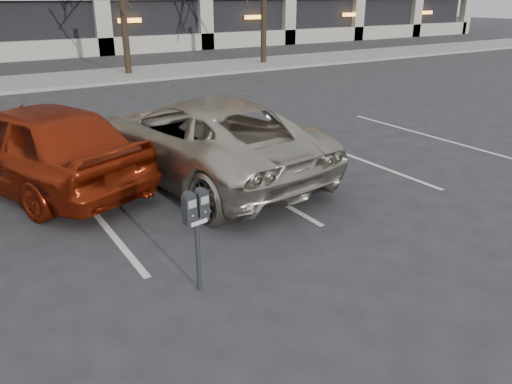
{
  "coord_description": "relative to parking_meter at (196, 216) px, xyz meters",
  "views": [
    {
      "loc": [
        -3.14,
        -5.57,
        3.29
      ],
      "look_at": [
        -0.09,
        -0.75,
        1.03
      ],
      "focal_mm": 35.0,
      "sensor_mm": 36.0,
      "label": 1
    }
  ],
  "objects": [
    {
      "name": "parking_meter",
      "position": [
        0.0,
        0.0,
        0.0
      ],
      "size": [
        0.34,
        0.17,
        1.25
      ],
      "rotation": [
        0.0,
        0.0,
        0.17
      ],
      "color": "black",
      "rests_on": "ground"
    },
    {
      "name": "ground",
      "position": [
        0.96,
        0.87,
        -0.96
      ],
      "size": [
        140.0,
        140.0,
        0.0
      ],
      "primitive_type": "plane",
      "color": "#28282B",
      "rests_on": "ground"
    },
    {
      "name": "stall_lines",
      "position": [
        -0.44,
        3.17,
        -0.95
      ],
      "size": [
        16.9,
        5.2,
        0.0
      ],
      "color": "silver",
      "rests_on": "ground"
    },
    {
      "name": "suv_silver",
      "position": [
        1.88,
        3.6,
        -0.19
      ],
      "size": [
        3.16,
        5.78,
        1.54
      ],
      "rotation": [
        0.0,
        0.0,
        3.26
      ],
      "color": "#B8AE9C",
      "rests_on": "ground"
    },
    {
      "name": "sidewalk",
      "position": [
        0.96,
        16.87,
        -0.9
      ],
      "size": [
        80.0,
        4.0,
        0.12
      ],
      "primitive_type": "cube",
      "color": "gray",
      "rests_on": "ground"
    },
    {
      "name": "car_red",
      "position": [
        -0.93,
        4.57,
        -0.15
      ],
      "size": [
        3.53,
        5.12,
        1.62
      ],
      "primitive_type": "imported",
      "rotation": [
        0.0,
        0.0,
        3.52
      ],
      "color": "maroon",
      "rests_on": "ground"
    }
  ]
}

